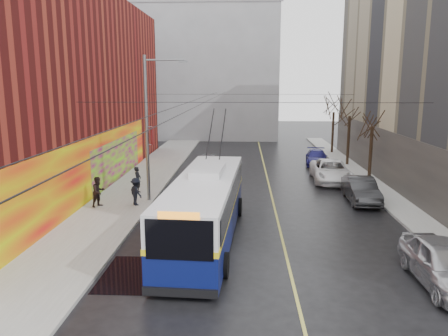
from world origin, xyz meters
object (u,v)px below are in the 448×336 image
object	(u,v)px
streetlight_pole	(149,125)
pedestrian_b	(99,192)
tree_mid	(350,107)
pedestrian_c	(136,192)
parked_car_c	(331,171)
parked_car_b	(361,190)
pedestrian_a	(138,180)
tree_near	(373,116)
parked_car_a	(443,264)
trolleybus	(205,207)
tree_far	(334,105)
following_car	(207,162)
parked_car_d	(317,158)

from	to	relation	value
streetlight_pole	pedestrian_b	world-z (taller)	streetlight_pole
tree_mid	pedestrian_b	distance (m)	23.51
streetlight_pole	pedestrian_c	world-z (taller)	streetlight_pole
parked_car_c	parked_car_b	bearing A→B (deg)	-79.90
tree_mid	pedestrian_c	distance (m)	21.68
pedestrian_a	tree_near	bearing A→B (deg)	-68.44
parked_car_a	pedestrian_c	distance (m)	16.84
parked_car_a	pedestrian_a	xyz separation A→B (m)	(-14.41, 12.59, 0.20)
trolleybus	pedestrian_c	xyz separation A→B (m)	(-4.64, 5.28, -0.65)
pedestrian_a	tree_far	bearing A→B (deg)	-34.95
tree_near	tree_mid	distance (m)	7.01
tree_mid	pedestrian_c	bearing A→B (deg)	-138.05
pedestrian_a	trolleybus	bearing A→B (deg)	-140.52
parked_car_a	tree_mid	bearing A→B (deg)	84.80
tree_near	streetlight_pole	bearing A→B (deg)	-158.38
tree_near	pedestrian_c	bearing A→B (deg)	-155.48
following_car	pedestrian_b	distance (m)	12.89
streetlight_pole	pedestrian_b	bearing A→B (deg)	-150.36
parked_car_a	pedestrian_b	xyz separation A→B (m)	(-15.94, 9.26, 0.21)
tree_near	trolleybus	size ratio (longest dim) A/B	0.51
parked_car_a	trolleybus	bearing A→B (deg)	154.15
tree_mid	pedestrian_a	size ratio (longest dim) A/B	3.77
parked_car_a	pedestrian_c	bearing A→B (deg)	144.65
parked_car_d	following_car	distance (m)	10.28
parked_car_c	following_car	size ratio (longest dim) A/B	1.37
streetlight_pole	tree_far	bearing A→B (deg)	52.88
parked_car_b	tree_mid	bearing A→B (deg)	82.20
parked_car_c	pedestrian_c	xyz separation A→B (m)	(-13.03, -7.65, 0.17)
pedestrian_b	pedestrian_c	size ratio (longest dim) A/B	1.08
parked_car_a	parked_car_d	bearing A→B (deg)	91.30
pedestrian_a	pedestrian_b	world-z (taller)	pedestrian_b
tree_far	trolleybus	size ratio (longest dim) A/B	0.52
parked_car_d	pedestrian_b	size ratio (longest dim) A/B	2.61
streetlight_pole	tree_near	distance (m)	16.28
tree_near	tree_far	world-z (taller)	tree_far
parked_car_d	pedestrian_c	distance (m)	19.51
tree_far	parked_car_b	world-z (taller)	tree_far
streetlight_pole	parked_car_c	xyz separation A→B (m)	(12.36, 6.44, -4.04)
tree_mid	parked_car_c	size ratio (longest dim) A/B	1.14
parked_car_a	pedestrian_b	size ratio (longest dim) A/B	2.74
tree_near	trolleybus	bearing A→B (deg)	-131.80
parked_car_a	pedestrian_a	distance (m)	19.14
following_car	pedestrian_c	distance (m)	11.77
tree_near	parked_car_d	xyz separation A→B (m)	(-2.72, 7.25, -4.30)
parked_car_c	pedestrian_b	xyz separation A→B (m)	(-15.17, -8.04, 0.24)
pedestrian_c	parked_car_d	bearing A→B (deg)	-84.92
parked_car_d	following_car	world-z (taller)	following_car
tree_near	parked_car_c	bearing A→B (deg)	171.00
parked_car_c	tree_near	bearing A→B (deg)	-6.55
parked_car_a	following_car	size ratio (longest dim) A/B	1.15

